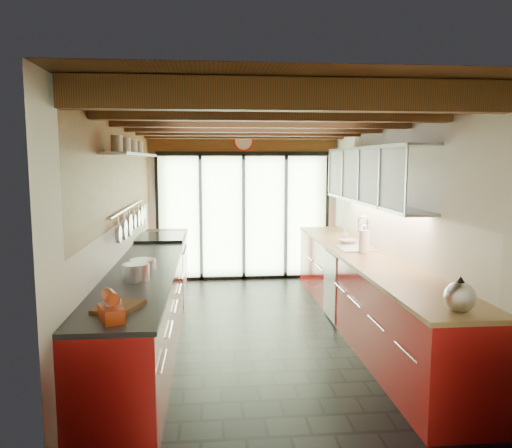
# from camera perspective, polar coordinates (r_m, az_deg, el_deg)

# --- Properties ---
(ground) EXTENTS (5.50, 5.50, 0.00)m
(ground) POSITION_cam_1_polar(r_m,az_deg,el_deg) (6.08, 0.42, -12.25)
(ground) COLOR black
(ground) RESTS_ON ground
(room_shell) EXTENTS (5.50, 5.50, 5.50)m
(room_shell) POSITION_cam_1_polar(r_m,az_deg,el_deg) (5.74, 0.43, 3.49)
(room_shell) COLOR silver
(room_shell) RESTS_ON ground
(ceiling_beams) EXTENTS (3.14, 5.06, 4.90)m
(ceiling_beams) POSITION_cam_1_polar(r_m,az_deg,el_deg) (6.12, 0.07, 11.30)
(ceiling_beams) COLOR #593316
(ceiling_beams) RESTS_ON ground
(glass_door) EXTENTS (2.95, 0.10, 2.90)m
(glass_door) POSITION_cam_1_polar(r_m,az_deg,el_deg) (8.42, -1.43, 4.74)
(glass_door) COLOR #C6EAAD
(glass_door) RESTS_ON ground
(left_counter) EXTENTS (0.68, 5.00, 0.92)m
(left_counter) POSITION_cam_1_polar(r_m,az_deg,el_deg) (5.96, -12.00, -8.19)
(left_counter) COLOR #A71413
(left_counter) RESTS_ON ground
(range_stove) EXTENTS (0.66, 0.90, 0.97)m
(range_stove) POSITION_cam_1_polar(r_m,az_deg,el_deg) (7.35, -10.72, -5.11)
(range_stove) COLOR silver
(range_stove) RESTS_ON ground
(right_counter) EXTENTS (0.68, 5.00, 0.92)m
(right_counter) POSITION_cam_1_polar(r_m,az_deg,el_deg) (6.20, 12.32, -7.58)
(right_counter) COLOR #A71413
(right_counter) RESTS_ON ground
(sink_assembly) EXTENTS (0.45, 0.52, 0.43)m
(sink_assembly) POSITION_cam_1_polar(r_m,az_deg,el_deg) (6.47, 11.48, -2.41)
(sink_assembly) COLOR silver
(sink_assembly) RESTS_ON right_counter
(upper_cabinets_right) EXTENTS (0.34, 3.00, 3.00)m
(upper_cabinets_right) POSITION_cam_1_polar(r_m,az_deg,el_deg) (6.33, 13.19, 5.43)
(upper_cabinets_right) COLOR silver
(upper_cabinets_right) RESTS_ON ground
(left_wall_fixtures) EXTENTS (0.28, 2.60, 0.96)m
(left_wall_fixtures) POSITION_cam_1_polar(r_m,az_deg,el_deg) (6.07, -13.87, 4.71)
(left_wall_fixtures) COLOR silver
(left_wall_fixtures) RESTS_ON ground
(stand_mixer) EXTENTS (0.23, 0.28, 0.22)m
(stand_mixer) POSITION_cam_1_polar(r_m,az_deg,el_deg) (3.67, -16.18, -9.25)
(stand_mixer) COLOR red
(stand_mixer) RESTS_ON left_counter
(pot_large) EXTENTS (0.29, 0.29, 0.16)m
(pot_large) POSITION_cam_1_polar(r_m,az_deg,el_deg) (4.80, -13.57, -5.37)
(pot_large) COLOR silver
(pot_large) RESTS_ON left_counter
(pot_small) EXTENTS (0.35, 0.35, 0.10)m
(pot_small) POSITION_cam_1_polar(r_m,az_deg,el_deg) (5.29, -12.80, -4.50)
(pot_small) COLOR silver
(pot_small) RESTS_ON left_counter
(cutting_board) EXTENTS (0.39, 0.45, 0.03)m
(cutting_board) POSITION_cam_1_polar(r_m,az_deg,el_deg) (3.95, -15.40, -9.12)
(cutting_board) COLOR brown
(cutting_board) RESTS_ON left_counter
(kettle) EXTENTS (0.31, 0.33, 0.27)m
(kettle) POSITION_cam_1_polar(r_m,az_deg,el_deg) (4.04, 22.27, -7.51)
(kettle) COLOR silver
(kettle) RESTS_ON right_counter
(paper_towel) EXTENTS (0.15, 0.15, 0.33)m
(paper_towel) POSITION_cam_1_polar(r_m,az_deg,el_deg) (6.15, 12.22, -2.01)
(paper_towel) COLOR white
(paper_towel) RESTS_ON right_counter
(soap_bottle) EXTENTS (0.10, 0.10, 0.17)m
(soap_bottle) POSITION_cam_1_polar(r_m,az_deg,el_deg) (6.97, 10.08, -1.29)
(soap_bottle) COLOR silver
(soap_bottle) RESTS_ON right_counter
(bowl) EXTENTS (0.25, 0.25, 0.05)m
(bowl) POSITION_cam_1_polar(r_m,az_deg,el_deg) (6.82, 10.45, -2.01)
(bowl) COLOR silver
(bowl) RESTS_ON right_counter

